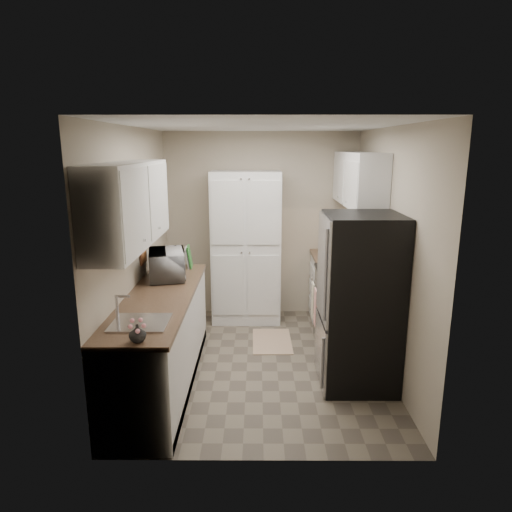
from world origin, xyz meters
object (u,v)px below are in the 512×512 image
(refrigerator, at_px, (360,302))
(wine_bottle, at_px, (176,260))
(microwave, at_px, (167,265))
(toaster_oven, at_px, (339,248))
(pantry_cabinet, at_px, (246,248))
(electric_range, at_px, (346,309))

(refrigerator, xyz_separation_m, wine_bottle, (-1.91, 0.81, 0.21))
(microwave, relative_size, toaster_oven, 1.52)
(pantry_cabinet, relative_size, wine_bottle, 7.22)
(pantry_cabinet, xyz_separation_m, refrigerator, (1.14, -1.73, -0.15))
(electric_range, height_order, microwave, microwave)
(refrigerator, height_order, wine_bottle, refrigerator)
(pantry_cabinet, distance_m, refrigerator, 2.07)
(microwave, bearing_deg, electric_range, -95.64)
(electric_range, xyz_separation_m, wine_bottle, (-1.95, 0.01, 0.58))
(refrigerator, height_order, microwave, refrigerator)
(electric_range, relative_size, microwave, 2.06)
(pantry_cabinet, xyz_separation_m, electric_range, (1.17, -0.93, -0.52))
(electric_range, relative_size, toaster_oven, 3.13)
(electric_range, bearing_deg, refrigerator, -92.48)
(refrigerator, height_order, toaster_oven, refrigerator)
(pantry_cabinet, bearing_deg, wine_bottle, -130.24)
(toaster_oven, bearing_deg, refrigerator, -98.91)
(refrigerator, relative_size, wine_bottle, 6.14)
(toaster_oven, bearing_deg, electric_range, -99.03)
(pantry_cabinet, relative_size, microwave, 3.65)
(pantry_cabinet, xyz_separation_m, wine_bottle, (-0.77, -0.91, 0.06))
(refrigerator, xyz_separation_m, toaster_oven, (0.07, 1.59, 0.17))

